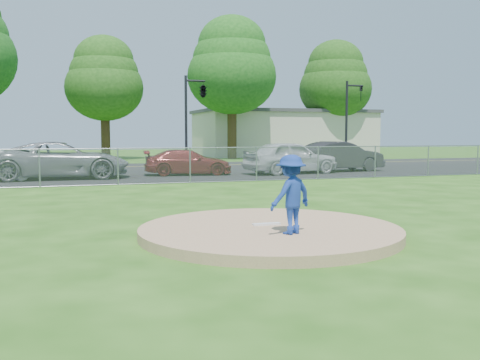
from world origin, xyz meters
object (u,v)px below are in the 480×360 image
(tree_right, at_px, (232,65))
(tree_center, at_px, (104,78))
(parked_car_gray, at_px, (61,160))
(traffic_signal_center, at_px, (201,92))
(tree_far_right, at_px, (335,80))
(commercial_building, at_px, (283,133))
(parked_car_charcoal, at_px, (339,156))
(traffic_signal_right, at_px, (350,115))
(parked_car_darkred, at_px, (188,162))
(parked_car_pearl, at_px, (291,157))
(pitcher, at_px, (291,194))

(tree_right, bearing_deg, tree_center, 168.69)
(tree_right, distance_m, parked_car_gray, 21.85)
(traffic_signal_center, xyz_separation_m, parked_car_gray, (-8.20, -6.01, -3.74))
(tree_far_right, relative_size, parked_car_gray, 1.73)
(commercial_building, relative_size, parked_car_charcoal, 3.27)
(tree_right, xyz_separation_m, traffic_signal_right, (5.24, -10.00, -4.29))
(parked_car_darkred, relative_size, parked_car_pearl, 0.88)
(tree_right, height_order, tree_far_right, tree_right)
(tree_right, xyz_separation_m, traffic_signal_center, (-5.03, -10.00, -3.04))
(tree_center, bearing_deg, traffic_signal_center, -67.51)
(traffic_signal_center, bearing_deg, parked_car_gray, -143.75)
(tree_far_right, height_order, traffic_signal_right, tree_far_right)
(commercial_building, bearing_deg, traffic_signal_center, -126.94)
(commercial_building, xyz_separation_m, tree_right, (-7.00, -6.00, 5.49))
(traffic_signal_center, relative_size, pitcher, 3.68)
(parked_car_pearl, bearing_deg, traffic_signal_right, -56.15)
(commercial_building, height_order, parked_car_darkred, commercial_building)
(parked_car_gray, xyz_separation_m, parked_car_darkred, (6.08, 0.32, -0.22))
(commercial_building, relative_size, pitcher, 10.79)
(traffic_signal_right, relative_size, pitcher, 3.68)
(tree_right, height_order, traffic_signal_right, tree_right)
(pitcher, bearing_deg, parked_car_darkred, -118.88)
(tree_right, bearing_deg, parked_car_darkred, -114.51)
(parked_car_charcoal, bearing_deg, tree_right, -1.39)
(traffic_signal_center, height_order, parked_car_pearl, traffic_signal_center)
(commercial_building, distance_m, traffic_signal_center, 20.17)
(pitcher, height_order, parked_car_gray, parked_car_gray)
(commercial_building, distance_m, parked_car_charcoal, 22.50)
(pitcher, bearing_deg, parked_car_gray, -98.65)
(parked_car_pearl, height_order, parked_car_charcoal, parked_car_pearl)
(tree_right, bearing_deg, traffic_signal_center, -116.71)
(tree_right, relative_size, traffic_signal_right, 2.08)
(tree_center, relative_size, parked_car_pearl, 1.96)
(commercial_building, height_order, traffic_signal_right, traffic_signal_right)
(tree_center, bearing_deg, tree_right, -11.31)
(parked_car_darkred, bearing_deg, parked_car_charcoal, -83.70)
(parked_car_charcoal, bearing_deg, commercial_building, -20.90)
(tree_right, bearing_deg, traffic_signal_right, -62.36)
(commercial_building, relative_size, parked_car_darkred, 3.71)
(commercial_building, distance_m, traffic_signal_right, 16.14)
(tree_center, height_order, parked_car_darkred, tree_center)
(tree_right, bearing_deg, parked_car_charcoal, -84.95)
(tree_right, xyz_separation_m, parked_car_darkred, (-7.15, -15.69, -7.00))
(tree_center, distance_m, traffic_signal_right, 19.64)
(traffic_signal_center, height_order, traffic_signal_right, same)
(pitcher, distance_m, parked_car_darkred, 17.26)
(pitcher, distance_m, parked_car_charcoal, 19.97)
(tree_center, height_order, tree_far_right, tree_far_right)
(pitcher, bearing_deg, tree_center, -111.26)
(parked_car_pearl, bearing_deg, parked_car_charcoal, -85.98)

